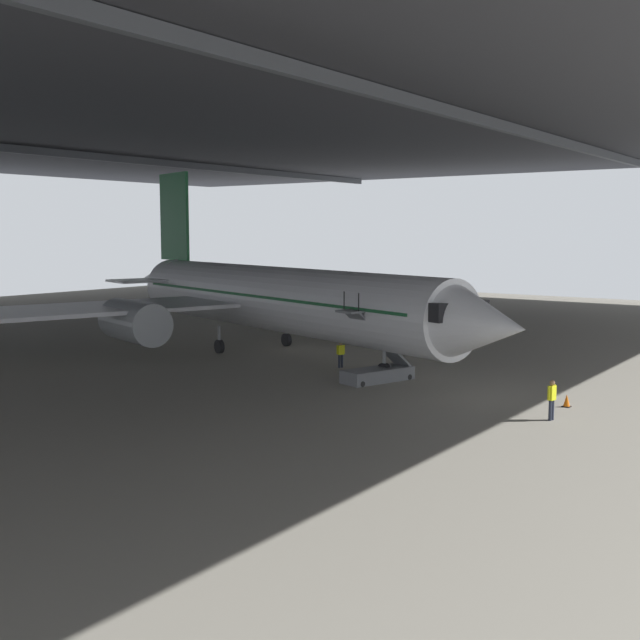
# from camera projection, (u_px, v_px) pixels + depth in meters

# --- Properties ---
(ground_plane) EXTENTS (110.00, 110.00, 0.00)m
(ground_plane) POSITION_uv_depth(u_px,v_px,m) (271.00, 351.00, 52.64)
(ground_plane) COLOR gray
(hangar_structure) EXTENTS (121.00, 99.00, 16.86)m
(hangar_structure) POSITION_uv_depth(u_px,v_px,m) (127.00, 121.00, 58.74)
(hangar_structure) COLOR #4C4F54
(hangar_structure) RESTS_ON ground_plane
(airplane_main) EXTENTS (39.27, 39.68, 12.53)m
(airplane_main) POSITION_uv_depth(u_px,v_px,m) (273.00, 299.00, 50.84)
(airplane_main) COLOR white
(airplane_main) RESTS_ON ground_plane
(boarding_stairs) EXTENTS (4.64, 2.67, 4.88)m
(boarding_stairs) POSITION_uv_depth(u_px,v_px,m) (377.00, 368.00, 41.83)
(boarding_stairs) COLOR slate
(boarding_stairs) RESTS_ON ground_plane
(crew_worker_near_nose) EXTENTS (0.54, 0.29, 1.74)m
(crew_worker_near_nose) POSITION_uv_depth(u_px,v_px,m) (552.00, 397.00, 33.18)
(crew_worker_near_nose) COLOR #232838
(crew_worker_near_nose) RESTS_ON ground_plane
(crew_worker_by_stairs) EXTENTS (0.50, 0.36, 1.55)m
(crew_worker_by_stairs) POSITION_uv_depth(u_px,v_px,m) (341.00, 353.00, 46.03)
(crew_worker_by_stairs) COLOR #232838
(crew_worker_by_stairs) RESTS_ON ground_plane
(traffic_cone_orange) EXTENTS (0.36, 0.36, 0.60)m
(traffic_cone_orange) POSITION_uv_depth(u_px,v_px,m) (567.00, 401.00, 35.78)
(traffic_cone_orange) COLOR black
(traffic_cone_orange) RESTS_ON ground_plane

